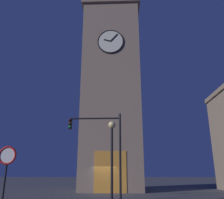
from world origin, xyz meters
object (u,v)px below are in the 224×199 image
object	(u,v)px
clocktower	(112,90)
traffic_signal_near	(104,141)
street_lamp	(112,145)
no_horn_sign	(7,161)

from	to	relation	value
clocktower	traffic_signal_near	bearing A→B (deg)	89.04
street_lamp	no_horn_sign	bearing A→B (deg)	41.31
clocktower	street_lamp	bearing A→B (deg)	92.46
clocktower	no_horn_sign	world-z (taller)	clocktower
clocktower	traffic_signal_near	world-z (taller)	clocktower
clocktower	no_horn_sign	distance (m)	20.11
traffic_signal_near	street_lamp	size ratio (longest dim) A/B	1.28
street_lamp	no_horn_sign	size ratio (longest dim) A/B	1.62
traffic_signal_near	no_horn_sign	bearing A→B (deg)	64.32
clocktower	no_horn_sign	size ratio (longest dim) A/B	9.62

